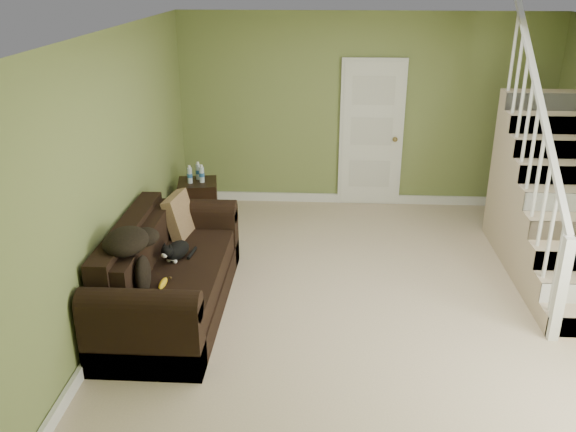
# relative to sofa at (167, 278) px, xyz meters

# --- Properties ---
(floor) EXTENTS (5.00, 5.50, 0.01)m
(floor) POSITION_rel_sofa_xyz_m (2.02, 0.32, -0.34)
(floor) COLOR tan
(floor) RESTS_ON ground
(ceiling) EXTENTS (5.00, 5.50, 0.01)m
(ceiling) POSITION_rel_sofa_xyz_m (2.02, 0.32, 2.26)
(ceiling) COLOR white
(ceiling) RESTS_ON wall_back
(wall_back) EXTENTS (5.00, 0.04, 2.60)m
(wall_back) POSITION_rel_sofa_xyz_m (2.02, 3.07, 0.96)
(wall_back) COLOR olive
(wall_back) RESTS_ON floor
(wall_front) EXTENTS (5.00, 0.04, 2.60)m
(wall_front) POSITION_rel_sofa_xyz_m (2.02, -2.43, 0.96)
(wall_front) COLOR olive
(wall_front) RESTS_ON floor
(wall_left) EXTENTS (0.04, 5.50, 2.60)m
(wall_left) POSITION_rel_sofa_xyz_m (-0.48, 0.32, 0.96)
(wall_left) COLOR olive
(wall_left) RESTS_ON floor
(baseboard_back) EXTENTS (5.00, 0.04, 0.12)m
(baseboard_back) POSITION_rel_sofa_xyz_m (2.02, 3.04, -0.28)
(baseboard_back) COLOR white
(baseboard_back) RESTS_ON floor
(baseboard_left) EXTENTS (0.04, 5.50, 0.12)m
(baseboard_left) POSITION_rel_sofa_xyz_m (-0.45, 0.32, -0.28)
(baseboard_left) COLOR white
(baseboard_left) RESTS_ON floor
(door) EXTENTS (0.86, 0.12, 2.02)m
(door) POSITION_rel_sofa_xyz_m (2.12, 3.02, 0.66)
(door) COLOR white
(door) RESTS_ON floor
(staircase) EXTENTS (1.00, 2.51, 2.82)m
(staircase) POSITION_rel_sofa_xyz_m (4.01, 1.28, 0.30)
(staircase) COLOR tan
(staircase) RESTS_ON floor
(sofa) EXTENTS (0.98, 2.27, 0.90)m
(sofa) POSITION_rel_sofa_xyz_m (0.00, 0.00, 0.00)
(sofa) COLOR black
(sofa) RESTS_ON floor
(side_table) EXTENTS (0.56, 0.56, 0.81)m
(side_table) POSITION_rel_sofa_xyz_m (-0.12, 2.14, -0.04)
(side_table) COLOR black
(side_table) RESTS_ON floor
(cat) EXTENTS (0.28, 0.49, 0.23)m
(cat) POSITION_rel_sofa_xyz_m (0.08, 0.12, 0.23)
(cat) COLOR black
(cat) RESTS_ON sofa
(banana) EXTENTS (0.07, 0.21, 0.06)m
(banana) POSITION_rel_sofa_xyz_m (0.08, -0.42, 0.17)
(banana) COLOR yellow
(banana) RESTS_ON sofa
(throw_pillow) EXTENTS (0.28, 0.49, 0.48)m
(throw_pillow) POSITION_rel_sofa_xyz_m (-0.02, 0.75, 0.34)
(throw_pillow) COLOR #4C311E
(throw_pillow) RESTS_ON sofa
(throw_blanket) EXTENTS (0.43, 0.53, 0.20)m
(throw_blanket) POSITION_rel_sofa_xyz_m (-0.20, -0.45, 0.59)
(throw_blanket) COLOR black
(throw_blanket) RESTS_ON sofa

